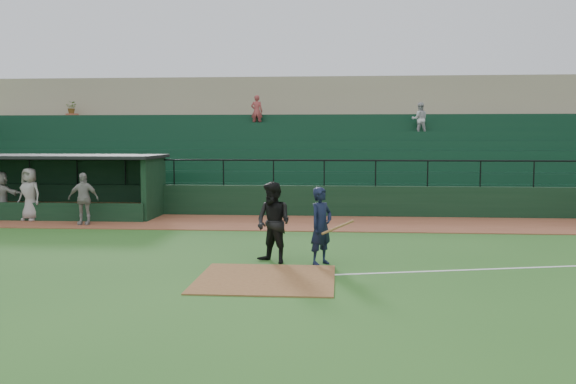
{
  "coord_description": "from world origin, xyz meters",
  "views": [
    {
      "loc": [
        1.59,
        -14.43,
        3.11
      ],
      "look_at": [
        0.0,
        5.0,
        1.4
      ],
      "focal_mm": 39.23,
      "sensor_mm": 36.0,
      "label": 1
    }
  ],
  "objects": [
    {
      "name": "ground",
      "position": [
        0.0,
        0.0,
        0.0
      ],
      "size": [
        90.0,
        90.0,
        0.0
      ],
      "primitive_type": "plane",
      "color": "#26581C",
      "rests_on": "ground"
    },
    {
      "name": "warning_track",
      "position": [
        0.0,
        8.0,
        0.01
      ],
      "size": [
        40.0,
        4.0,
        0.03
      ],
      "primitive_type": "cube",
      "color": "brown",
      "rests_on": "ground"
    },
    {
      "name": "home_plate_dirt",
      "position": [
        0.0,
        -1.0,
        0.01
      ],
      "size": [
        3.0,
        3.0,
        0.03
      ],
      "primitive_type": "cube",
      "color": "brown",
      "rests_on": "ground"
    },
    {
      "name": "stadium_structure",
      "position": [
        -0.0,
        16.46,
        2.3
      ],
      "size": [
        38.0,
        13.08,
        6.4
      ],
      "color": "black",
      "rests_on": "ground"
    },
    {
      "name": "dugout",
      "position": [
        -9.75,
        9.56,
        1.33
      ],
      "size": [
        8.9,
        3.2,
        2.42
      ],
      "color": "black",
      "rests_on": "ground"
    },
    {
      "name": "batter_at_plate",
      "position": [
        1.16,
        0.74,
        0.95
      ],
      "size": [
        1.19,
        0.82,
        1.9
      ],
      "color": "black",
      "rests_on": "ground"
    },
    {
      "name": "umpire",
      "position": [
        -0.02,
        0.86,
        1.0
      ],
      "size": [
        1.23,
        1.18,
        2.01
      ],
      "primitive_type": "imported",
      "rotation": [
        0.0,
        0.0,
        -0.6
      ],
      "color": "black",
      "rests_on": "ground"
    },
    {
      "name": "dugout_player_a",
      "position": [
        -7.4,
        6.92,
        0.95
      ],
      "size": [
        1.1,
        0.5,
        1.83
      ],
      "primitive_type": "imported",
      "rotation": [
        0.0,
        0.0,
        0.05
      ],
      "color": "gray",
      "rests_on": "warning_track"
    },
    {
      "name": "dugout_player_b",
      "position": [
        -9.81,
        7.82,
        1.0
      ],
      "size": [
        1.08,
        0.86,
        1.94
      ],
      "primitive_type": "imported",
      "rotation": [
        0.0,
        0.0,
        -0.28
      ],
      "color": "#9A9490",
      "rests_on": "warning_track"
    },
    {
      "name": "dugout_player_c",
      "position": [
        -11.09,
        8.15,
        0.93
      ],
      "size": [
        1.75,
        0.86,
        1.8
      ],
      "primitive_type": "imported",
      "rotation": [
        0.0,
        0.0,
        2.94
      ],
      "color": "#ADA7A2",
      "rests_on": "warning_track"
    }
  ]
}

